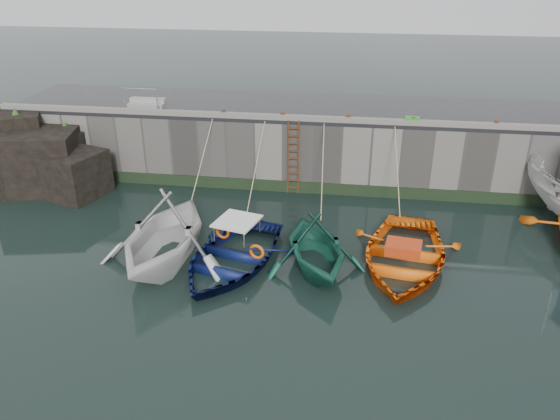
# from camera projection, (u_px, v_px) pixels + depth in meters

# --- Properties ---
(ground) EXTENTS (120.00, 120.00, 0.00)m
(ground) POSITION_uv_depth(u_px,v_px,m) (322.00, 346.00, 14.51)
(ground) COLOR black
(ground) RESTS_ON ground
(quay_back) EXTENTS (30.00, 5.00, 3.00)m
(quay_back) POSITION_uv_depth(u_px,v_px,m) (343.00, 143.00, 25.01)
(quay_back) COLOR slate
(quay_back) RESTS_ON ground
(road_back) EXTENTS (30.00, 5.00, 0.16)m
(road_back) POSITION_uv_depth(u_px,v_px,m) (345.00, 109.00, 24.32)
(road_back) COLOR black
(road_back) RESTS_ON quay_back
(kerb_back) EXTENTS (30.00, 0.30, 0.20)m
(kerb_back) POSITION_uv_depth(u_px,v_px,m) (343.00, 120.00, 22.15)
(kerb_back) COLOR slate
(kerb_back) RESTS_ON road_back
(algae_back) EXTENTS (30.00, 0.08, 0.50)m
(algae_back) POSITION_uv_depth(u_px,v_px,m) (339.00, 189.00, 23.28)
(algae_back) COLOR black
(algae_back) RESTS_ON ground
(rock_outcrop) EXTENTS (5.85, 4.24, 3.41)m
(rock_outcrop) POSITION_uv_depth(u_px,v_px,m) (42.00, 159.00, 23.75)
(rock_outcrop) COLOR black
(rock_outcrop) RESTS_ON ground
(ladder) EXTENTS (0.51, 0.08, 3.20)m
(ladder) POSITION_uv_depth(u_px,v_px,m) (293.00, 158.00, 22.92)
(ladder) COLOR #3F1E0F
(ladder) RESTS_ON ground
(boat_near_white) EXTENTS (4.93, 5.60, 2.80)m
(boat_near_white) POSITION_uv_depth(u_px,v_px,m) (167.00, 262.00, 18.40)
(boat_near_white) COLOR silver
(boat_near_white) RESTS_ON ground
(boat_near_white_rope) EXTENTS (0.04, 4.71, 3.10)m
(boat_near_white_rope) POSITION_uv_depth(u_px,v_px,m) (202.00, 206.00, 22.38)
(boat_near_white_rope) COLOR tan
(boat_near_white_rope) RESTS_ON ground
(boat_near_blue) EXTENTS (4.99, 6.07, 1.10)m
(boat_near_blue) POSITION_uv_depth(u_px,v_px,m) (232.00, 264.00, 18.28)
(boat_near_blue) COLOR #0A1442
(boat_near_blue) RESTS_ON ground
(boat_near_blue_rope) EXTENTS (0.04, 4.56, 3.10)m
(boat_near_blue_rope) POSITION_uv_depth(u_px,v_px,m) (255.00, 208.00, 22.18)
(boat_near_blue_rope) COLOR tan
(boat_near_blue_rope) RESTS_ON ground
(boat_near_blacktrim) EXTENTS (4.74, 5.09, 2.19)m
(boat_near_blacktrim) POSITION_uv_depth(u_px,v_px,m) (315.00, 267.00, 18.07)
(boat_near_blacktrim) COLOR #185542
(boat_near_blacktrim) RESTS_ON ground
(boat_near_blacktrim_rope) EXTENTS (0.04, 4.43, 3.10)m
(boat_near_blacktrim_rope) POSITION_uv_depth(u_px,v_px,m) (324.00, 212.00, 21.90)
(boat_near_blacktrim_rope) COLOR tan
(boat_near_blacktrim_rope) RESTS_ON ground
(boat_near_navy) EXTENTS (4.80, 6.15, 1.16)m
(boat_near_navy) POSITION_uv_depth(u_px,v_px,m) (403.00, 264.00, 18.29)
(boat_near_navy) COLOR orange
(boat_near_navy) RESTS_ON ground
(boat_near_navy_rope) EXTENTS (0.04, 3.91, 3.10)m
(boat_near_navy_rope) POSITION_uv_depth(u_px,v_px,m) (397.00, 212.00, 21.82)
(boat_near_navy_rope) COLOR tan
(boat_near_navy_rope) RESTS_ON ground
(fish_crate) EXTENTS (0.58, 0.41, 0.27)m
(fish_crate) POSITION_uv_depth(u_px,v_px,m) (412.00, 120.00, 21.92)
(fish_crate) COLOR #1D911A
(fish_crate) RESTS_ON road_back
(railing) EXTENTS (1.60, 1.05, 1.00)m
(railing) POSITION_uv_depth(u_px,v_px,m) (146.00, 103.00, 24.21)
(railing) COLOR #A5A8AD
(railing) RESTS_ON road_back
(bollard_a) EXTENTS (0.18, 0.18, 0.28)m
(bollard_a) POSITION_uv_depth(u_px,v_px,m) (224.00, 113.00, 22.86)
(bollard_a) COLOR #3F1E0F
(bollard_a) RESTS_ON road_back
(bollard_b) EXTENTS (0.18, 0.18, 0.28)m
(bollard_b) POSITION_uv_depth(u_px,v_px,m) (283.00, 116.00, 22.54)
(bollard_b) COLOR #3F1E0F
(bollard_b) RESTS_ON road_back
(bollard_c) EXTENTS (0.18, 0.18, 0.28)m
(bollard_c) POSITION_uv_depth(u_px,v_px,m) (348.00, 118.00, 22.19)
(bollard_c) COLOR #3F1E0F
(bollard_c) RESTS_ON road_back
(bollard_d) EXTENTS (0.18, 0.18, 0.28)m
(bollard_d) POSITION_uv_depth(u_px,v_px,m) (413.00, 121.00, 21.86)
(bollard_d) COLOR #3F1E0F
(bollard_d) RESTS_ON road_back
(bollard_e) EXTENTS (0.18, 0.18, 0.28)m
(bollard_e) POSITION_uv_depth(u_px,v_px,m) (496.00, 124.00, 21.45)
(bollard_e) COLOR #3F1E0F
(bollard_e) RESTS_ON road_back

